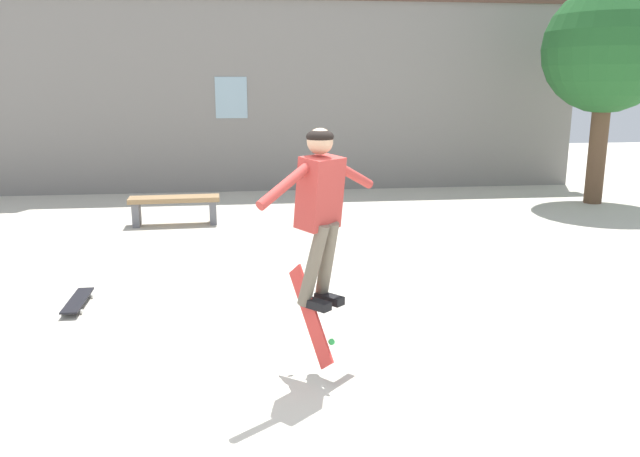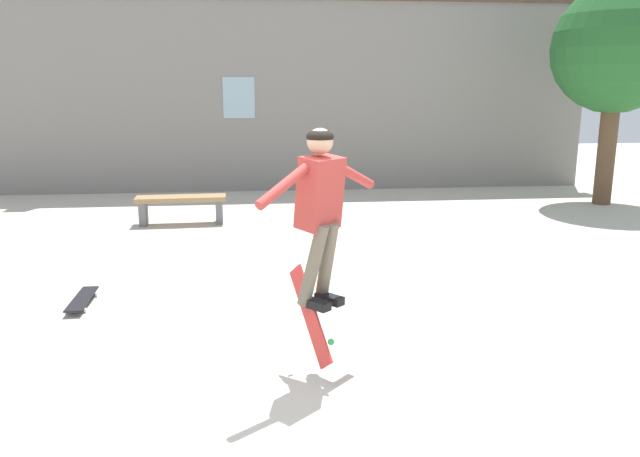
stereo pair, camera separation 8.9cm
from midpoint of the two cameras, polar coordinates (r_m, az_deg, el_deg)
ground_plane at (r=5.11m, az=-2.01°, el=-15.04°), size 40.00×40.00×0.00m
building_backdrop at (r=14.45m, az=-5.09°, el=12.78°), size 15.71×0.52×5.60m
tree_right at (r=13.90m, az=25.68°, el=14.47°), size 2.50×2.50×4.33m
park_bench at (r=11.17m, az=-12.35°, el=2.20°), size 1.56×0.50×0.49m
skater at (r=5.01m, az=0.52°, el=2.46°), size 1.07×0.97×1.47m
skateboard_flipping at (r=5.22m, az=-0.36°, el=-7.99°), size 0.34×0.62×0.80m
skateboard_resting at (r=7.46m, az=-20.61°, el=-6.05°), size 0.22×0.83×0.08m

